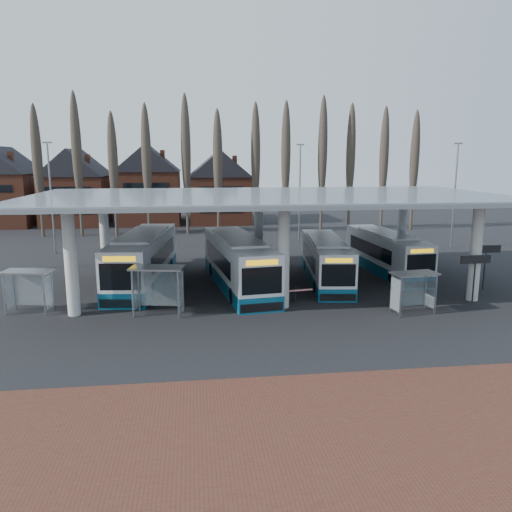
{
  "coord_description": "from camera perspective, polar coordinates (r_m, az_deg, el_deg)",
  "views": [
    {
      "loc": [
        -5.22,
        -25.65,
        8.71
      ],
      "look_at": [
        -1.06,
        7.0,
        2.25
      ],
      "focal_mm": 35.0,
      "sensor_mm": 36.0,
      "label": 1
    }
  ],
  "objects": [
    {
      "name": "lamp_post_c",
      "position": [
        52.26,
        21.76,
        6.61
      ],
      "size": [
        0.8,
        0.16,
        10.17
      ],
      "color": "slate",
      "rests_on": "ground"
    },
    {
      "name": "townhouse_row",
      "position": [
        70.5,
        -16.03,
        8.42
      ],
      "size": [
        36.8,
        10.3,
        12.25
      ],
      "color": "brown",
      "rests_on": "ground"
    },
    {
      "name": "shelter_2",
      "position": [
        29.73,
        17.48,
        -2.99
      ],
      "size": [
        2.72,
        1.61,
        2.39
      ],
      "rotation": [
        0.0,
        0.0,
        0.13
      ],
      "color": "gray",
      "rests_on": "ground"
    },
    {
      "name": "info_sign_1",
      "position": [
        36.75,
        24.79,
        0.38
      ],
      "size": [
        2.02,
        0.14,
        3.01
      ],
      "rotation": [
        0.0,
        0.0,
        -0.01
      ],
      "color": "black",
      "rests_on": "ground"
    },
    {
      "name": "ground",
      "position": [
        27.59,
        4.05,
        -7.33
      ],
      "size": [
        140.0,
        140.0,
        0.0
      ],
      "primitive_type": "plane",
      "color": "black",
      "rests_on": "ground"
    },
    {
      "name": "shelter_1",
      "position": [
        28.65,
        -11.1,
        -2.63
      ],
      "size": [
        3.2,
        2.02,
        2.76
      ],
      "rotation": [
        0.0,
        0.0,
        -0.19
      ],
      "color": "gray",
      "rests_on": "ground"
    },
    {
      "name": "bus_3",
      "position": [
        40.19,
        14.56,
        0.35
      ],
      "size": [
        2.93,
        11.27,
        3.1
      ],
      "rotation": [
        0.0,
        0.0,
        0.05
      ],
      "color": "silver",
      "rests_on": "ground"
    },
    {
      "name": "station_canopy",
      "position": [
        34.19,
        1.55,
        6.02
      ],
      "size": [
        32.0,
        16.0,
        6.34
      ],
      "color": "silver",
      "rests_on": "ground"
    },
    {
      "name": "poplar_row",
      "position": [
        58.88,
        -2.22,
        11.15
      ],
      "size": [
        45.1,
        1.1,
        14.5
      ],
      "color": "#473D33",
      "rests_on": "ground"
    },
    {
      "name": "shelter_0",
      "position": [
        31.3,
        -24.51,
        -2.68
      ],
      "size": [
        2.85,
        1.77,
        2.47
      ],
      "rotation": [
        0.0,
        0.0,
        -0.17
      ],
      "color": "gray",
      "rests_on": "ground"
    },
    {
      "name": "info_sign_0",
      "position": [
        33.05,
        23.79,
        -0.74
      ],
      "size": [
        1.98,
        0.23,
        2.94
      ],
      "rotation": [
        0.0,
        0.0,
        0.06
      ],
      "color": "black",
      "rests_on": "ground"
    },
    {
      "name": "brick_strip",
      "position": [
        17.01,
        12.47,
        -19.93
      ],
      "size": [
        70.0,
        10.0,
        0.03
      ],
      "primitive_type": "cube",
      "color": "#572F23",
      "rests_on": "ground"
    },
    {
      "name": "barrier",
      "position": [
        30.5,
        4.7,
        -4.04
      ],
      "size": [
        1.96,
        0.69,
        0.98
      ],
      "rotation": [
        0.0,
        0.0,
        0.16
      ],
      "color": "black",
      "rests_on": "ground"
    },
    {
      "name": "bus_0",
      "position": [
        36.1,
        -12.74,
        -0.4
      ],
      "size": [
        4.17,
        13.05,
        3.56
      ],
      "rotation": [
        0.0,
        0.0,
        -0.11
      ],
      "color": "silver",
      "rests_on": "ground"
    },
    {
      "name": "lamp_post_b",
      "position": [
        52.96,
        5.02,
        7.4
      ],
      "size": [
        0.8,
        0.16,
        10.17
      ],
      "color": "slate",
      "rests_on": "ground"
    },
    {
      "name": "bus_1",
      "position": [
        34.19,
        -2.07,
        -0.83
      ],
      "size": [
        4.22,
        12.81,
        3.49
      ],
      "rotation": [
        0.0,
        0.0,
        0.12
      ],
      "color": "silver",
      "rests_on": "ground"
    },
    {
      "name": "bus_2",
      "position": [
        36.24,
        7.94,
        -0.55
      ],
      "size": [
        3.74,
        11.36,
        3.1
      ],
      "rotation": [
        0.0,
        0.0,
        -0.12
      ],
      "color": "silver",
      "rests_on": "ground"
    },
    {
      "name": "lamp_post_a",
      "position": [
        49.45,
        -22.37,
        6.36
      ],
      "size": [
        0.8,
        0.16,
        10.17
      ],
      "color": "slate",
      "rests_on": "ground"
    }
  ]
}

